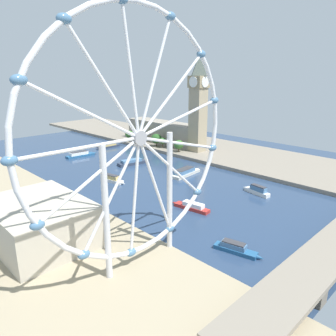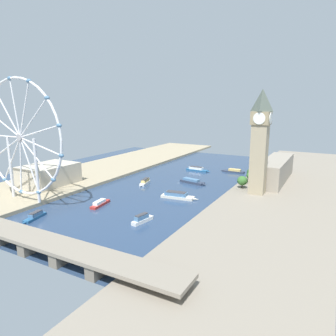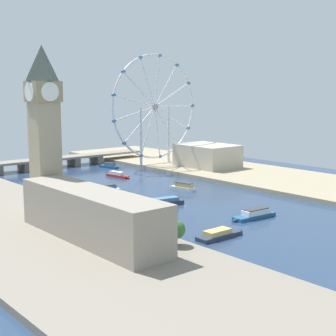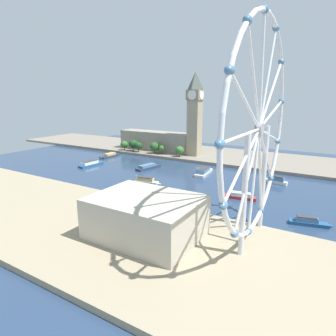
% 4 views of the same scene
% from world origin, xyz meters
% --- Properties ---
extents(ground_plane, '(384.14, 384.14, 0.00)m').
position_xyz_m(ground_plane, '(0.00, 0.00, 0.00)').
color(ground_plane, navy).
extents(riverbank_left, '(90.00, 520.00, 3.00)m').
position_xyz_m(riverbank_left, '(-107.07, 0.00, 1.50)').
color(riverbank_left, gray).
rests_on(riverbank_left, ground_plane).
extents(riverbank_right, '(90.00, 520.00, 3.00)m').
position_xyz_m(riverbank_right, '(107.07, 0.00, 1.50)').
color(riverbank_right, tan).
rests_on(riverbank_right, ground_plane).
extents(clock_tower, '(16.33, 16.33, 91.57)m').
position_xyz_m(clock_tower, '(-87.14, 16.52, 50.58)').
color(clock_tower, tan).
rests_on(clock_tower, riverbank_left).
extents(parliament_block, '(22.00, 95.67, 22.87)m').
position_xyz_m(parliament_block, '(-93.29, -39.31, 14.44)').
color(parliament_block, gray).
rests_on(parliament_block, riverbank_left).
extents(tree_row_embankment, '(12.92, 87.89, 13.90)m').
position_xyz_m(tree_row_embankment, '(-71.24, -38.54, 11.00)').
color(tree_row_embankment, '#513823').
rests_on(tree_row_embankment, riverbank_left).
extents(ferris_wheel, '(96.77, 3.20, 100.32)m').
position_xyz_m(ferris_wheel, '(79.15, 128.68, 54.62)').
color(ferris_wheel, silver).
rests_on(ferris_wheel, riverbank_right).
extents(riverside_hall, '(38.32, 50.96, 19.74)m').
position_xyz_m(riverside_hall, '(102.75, 83.78, 12.87)').
color(riverside_hall, '#BCB29E').
rests_on(riverside_hall, riverbank_right).
extents(river_bridge, '(196.14, 17.94, 9.23)m').
position_xyz_m(river_bridge, '(0.00, 184.14, 6.70)').
color(river_bridge, gray).
rests_on(river_bridge, ground_plane).
extents(tour_boat_0, '(8.59, 22.87, 5.67)m').
position_xyz_m(tour_boat_0, '(24.60, 29.12, 2.39)').
color(tour_boat_0, white).
rests_on(tour_boat_0, ground_plane).
extents(tour_boat_1, '(32.31, 9.07, 5.35)m').
position_xyz_m(tour_boat_1, '(2.60, -55.60, 2.20)').
color(tour_boat_1, '#235684').
rests_on(tour_boat_1, ground_plane).
extents(tour_boat_2, '(34.79, 12.08, 5.78)m').
position_xyz_m(tour_boat_2, '(-26.95, 55.97, 2.42)').
color(tour_boat_2, beige).
rests_on(tour_boat_2, ground_plane).
extents(tour_boat_3, '(7.37, 21.94, 6.25)m').
position_xyz_m(tour_boat_3, '(-30.87, 117.78, 2.53)').
color(tour_boat_3, white).
rests_on(tour_boat_3, ground_plane).
extents(tour_boat_4, '(29.75, 7.60, 4.29)m').
position_xyz_m(tour_boat_4, '(-39.85, -69.43, 1.73)').
color(tour_boat_4, '#2D384C').
rests_on(tour_boat_4, ground_plane).
extents(tour_boat_5, '(32.49, 12.69, 4.66)m').
position_xyz_m(tour_boat_5, '(-17.05, 1.95, 1.97)').
color(tour_boat_5, '#2D384C').
rests_on(tour_boat_5, ground_plane).
extents(tour_boat_6, '(9.24, 23.48, 4.97)m').
position_xyz_m(tour_boat_6, '(41.63, 150.13, 1.97)').
color(tour_boat_6, '#235684').
rests_on(tour_boat_6, ground_plane).
extents(tour_boat_7, '(8.50, 26.66, 4.59)m').
position_xyz_m(tour_boat_7, '(19.76, 104.01, 1.86)').
color(tour_boat_7, '#B22D28').
rests_on(tour_boat_7, ground_plane).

